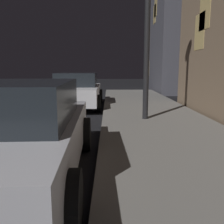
% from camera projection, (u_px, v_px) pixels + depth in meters
% --- Properties ---
extents(car_silver, '(2.18, 4.12, 1.43)m').
position_uv_depth(car_silver, '(14.00, 132.00, 3.48)').
color(car_silver, '#B7B7BF').
rests_on(car_silver, ground).
extents(car_white, '(2.09, 4.04, 1.43)m').
position_uv_depth(car_white, '(77.00, 90.00, 10.29)').
color(car_white, silver).
rests_on(car_white, ground).
extents(building_far, '(6.14, 7.33, 12.07)m').
position_uv_depth(building_far, '(197.00, 5.00, 17.12)').
color(building_far, '#4C4C56').
rests_on(building_far, ground).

